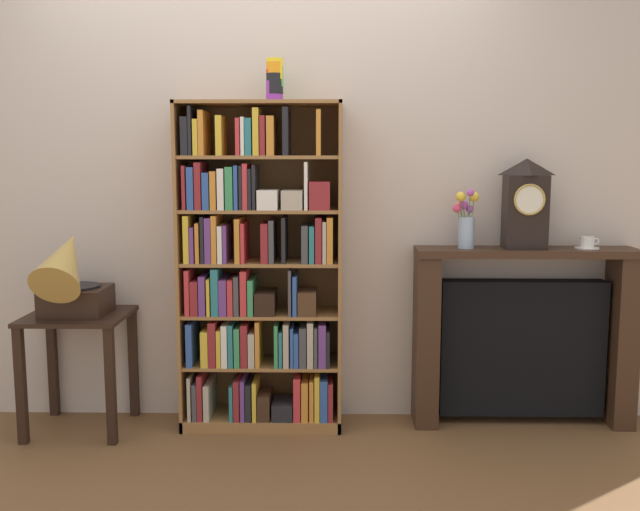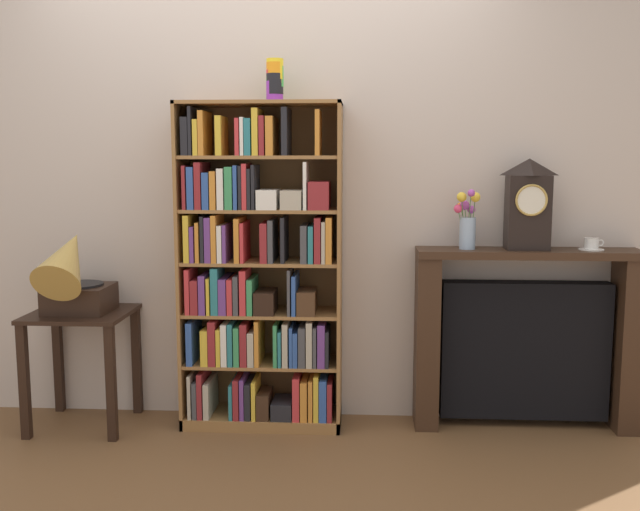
{
  "view_description": "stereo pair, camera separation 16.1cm",
  "coord_description": "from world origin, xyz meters",
  "px_view_note": "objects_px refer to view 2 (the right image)",
  "views": [
    {
      "loc": [
        0.37,
        -3.59,
        1.42
      ],
      "look_at": [
        0.31,
        0.11,
        0.92
      ],
      "focal_mm": 40.13,
      "sensor_mm": 36.0,
      "label": 1
    },
    {
      "loc": [
        0.53,
        -3.58,
        1.42
      ],
      "look_at": [
        0.31,
        0.11,
        0.92
      ],
      "focal_mm": 40.13,
      "sensor_mm": 36.0,
      "label": 2
    }
  ],
  "objects_px": {
    "side_table_left": "(82,340)",
    "cup_stack": "(275,80)",
    "gramophone": "(72,274)",
    "teacup_with_saucer": "(591,245)",
    "fireplace_mantel": "(525,340)",
    "mantel_clock": "(528,204)",
    "flower_vase": "(467,222)",
    "bookshelf": "(258,280)"
  },
  "relations": [
    {
      "from": "side_table_left",
      "to": "bookshelf",
      "type": "bearing_deg",
      "value": 4.57
    },
    {
      "from": "side_table_left",
      "to": "cup_stack",
      "type": "bearing_deg",
      "value": 4.55
    },
    {
      "from": "gramophone",
      "to": "mantel_clock",
      "type": "height_order",
      "value": "mantel_clock"
    },
    {
      "from": "cup_stack",
      "to": "teacup_with_saucer",
      "type": "relative_size",
      "value": 1.68
    },
    {
      "from": "bookshelf",
      "to": "flower_vase",
      "type": "distance_m",
      "value": 1.13
    },
    {
      "from": "gramophone",
      "to": "cup_stack",
      "type": "bearing_deg",
      "value": 9.35
    },
    {
      "from": "bookshelf",
      "to": "cup_stack",
      "type": "relative_size",
      "value": 7.98
    },
    {
      "from": "flower_vase",
      "to": "teacup_with_saucer",
      "type": "xyz_separation_m",
      "value": [
        0.64,
        0.0,
        -0.11
      ]
    },
    {
      "from": "side_table_left",
      "to": "fireplace_mantel",
      "type": "relative_size",
      "value": 0.54
    },
    {
      "from": "cup_stack",
      "to": "fireplace_mantel",
      "type": "bearing_deg",
      "value": 2.2
    },
    {
      "from": "gramophone",
      "to": "mantel_clock",
      "type": "xyz_separation_m",
      "value": [
        2.33,
        0.2,
        0.35
      ]
    },
    {
      "from": "bookshelf",
      "to": "cup_stack",
      "type": "distance_m",
      "value": 1.04
    },
    {
      "from": "teacup_with_saucer",
      "to": "side_table_left",
      "type": "bearing_deg",
      "value": -177.61
    },
    {
      "from": "fireplace_mantel",
      "to": "mantel_clock",
      "type": "height_order",
      "value": "mantel_clock"
    },
    {
      "from": "cup_stack",
      "to": "fireplace_mantel",
      "type": "relative_size",
      "value": 0.19
    },
    {
      "from": "cup_stack",
      "to": "side_table_left",
      "type": "relative_size",
      "value": 0.34
    },
    {
      "from": "cup_stack",
      "to": "mantel_clock",
      "type": "bearing_deg",
      "value": 1.18
    },
    {
      "from": "gramophone",
      "to": "fireplace_mantel",
      "type": "height_order",
      "value": "gramophone"
    },
    {
      "from": "teacup_with_saucer",
      "to": "gramophone",
      "type": "bearing_deg",
      "value": -175.72
    },
    {
      "from": "bookshelf",
      "to": "mantel_clock",
      "type": "relative_size",
      "value": 3.66
    },
    {
      "from": "fireplace_mantel",
      "to": "flower_vase",
      "type": "xyz_separation_m",
      "value": [
        -0.32,
        -0.02,
        0.63
      ]
    },
    {
      "from": "fireplace_mantel",
      "to": "mantel_clock",
      "type": "bearing_deg",
      "value": -125.29
    },
    {
      "from": "mantel_clock",
      "to": "teacup_with_saucer",
      "type": "xyz_separation_m",
      "value": [
        0.33,
        0.0,
        -0.21
      ]
    },
    {
      "from": "mantel_clock",
      "to": "flower_vase",
      "type": "height_order",
      "value": "mantel_clock"
    },
    {
      "from": "teacup_with_saucer",
      "to": "mantel_clock",
      "type": "bearing_deg",
      "value": -179.6
    },
    {
      "from": "bookshelf",
      "to": "mantel_clock",
      "type": "xyz_separation_m",
      "value": [
        1.4,
        0.03,
        0.4
      ]
    },
    {
      "from": "side_table_left",
      "to": "gramophone",
      "type": "distance_m",
      "value": 0.38
    },
    {
      "from": "fireplace_mantel",
      "to": "flower_vase",
      "type": "relative_size",
      "value": 3.7
    },
    {
      "from": "fireplace_mantel",
      "to": "teacup_with_saucer",
      "type": "height_order",
      "value": "teacup_with_saucer"
    },
    {
      "from": "gramophone",
      "to": "teacup_with_saucer",
      "type": "xyz_separation_m",
      "value": [
        2.66,
        0.2,
        0.15
      ]
    },
    {
      "from": "side_table_left",
      "to": "gramophone",
      "type": "bearing_deg",
      "value": -90.0
    },
    {
      "from": "cup_stack",
      "to": "mantel_clock",
      "type": "height_order",
      "value": "cup_stack"
    },
    {
      "from": "side_table_left",
      "to": "flower_vase",
      "type": "relative_size",
      "value": 1.99
    },
    {
      "from": "mantel_clock",
      "to": "cup_stack",
      "type": "bearing_deg",
      "value": -178.82
    },
    {
      "from": "bookshelf",
      "to": "fireplace_mantel",
      "type": "distance_m",
      "value": 1.45
    },
    {
      "from": "side_table_left",
      "to": "flower_vase",
      "type": "bearing_deg",
      "value": 3.06
    },
    {
      "from": "cup_stack",
      "to": "teacup_with_saucer",
      "type": "bearing_deg",
      "value": 1.02
    },
    {
      "from": "cup_stack",
      "to": "bookshelf",
      "type": "bearing_deg",
      "value": -175.63
    },
    {
      "from": "bookshelf",
      "to": "fireplace_mantel",
      "type": "height_order",
      "value": "bookshelf"
    },
    {
      "from": "gramophone",
      "to": "teacup_with_saucer",
      "type": "relative_size",
      "value": 4.01
    },
    {
      "from": "gramophone",
      "to": "fireplace_mantel",
      "type": "relative_size",
      "value": 0.44
    },
    {
      "from": "side_table_left",
      "to": "gramophone",
      "type": "height_order",
      "value": "gramophone"
    }
  ]
}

